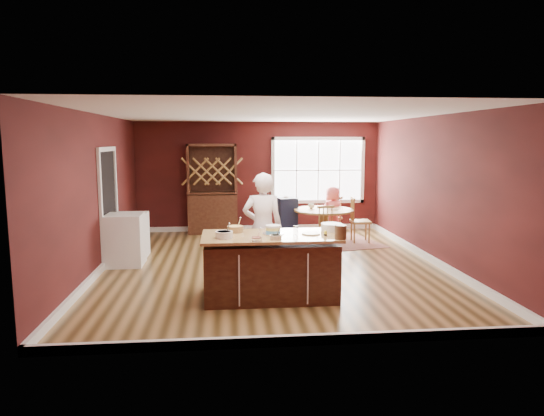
{
  "coord_description": "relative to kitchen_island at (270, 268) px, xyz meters",
  "views": [
    {
      "loc": [
        -0.82,
        -8.52,
        2.26
      ],
      "look_at": [
        0.0,
        0.01,
        1.05
      ],
      "focal_mm": 32.0,
      "sensor_mm": 36.0,
      "label": 1
    }
  ],
  "objects": [
    {
      "name": "toddler",
      "position": [
        0.76,
        3.95,
        0.37
      ],
      "size": [
        0.18,
        0.14,
        0.26
      ],
      "primitive_type": null,
      "color": "#8CA5BF",
      "rests_on": "high_chair"
    },
    {
      "name": "high_chair",
      "position": [
        0.73,
        3.97,
        0.07
      ],
      "size": [
        0.49,
        0.49,
        1.01
      ],
      "primitive_type": null,
      "rotation": [
        0.0,
        0.0,
        0.21
      ],
      "color": "black",
      "rests_on": "ground"
    },
    {
      "name": "bowl_yellow",
      "position": [
        -0.49,
        0.25,
        0.53
      ],
      "size": [
        0.24,
        0.24,
        0.09
      ],
      "primitive_type": "cylinder",
      "color": "olive",
      "rests_on": "kitchen_island"
    },
    {
      "name": "drinking_glass",
      "position": [
        0.35,
        -0.08,
        0.55
      ],
      "size": [
        0.07,
        0.07,
        0.14
      ],
      "primitive_type": "cylinder",
      "color": "white",
      "rests_on": "kitchen_island"
    },
    {
      "name": "bowl_pink",
      "position": [
        -0.23,
        -0.43,
        0.51
      ],
      "size": [
        0.15,
        0.15,
        0.06
      ],
      "primitive_type": "cylinder",
      "color": "silver",
      "rests_on": "kitchen_island"
    },
    {
      "name": "bowl_blue",
      "position": [
        -0.65,
        -0.16,
        0.53
      ],
      "size": [
        0.24,
        0.24,
        0.09
      ],
      "primitive_type": "cylinder",
      "color": "white",
      "rests_on": "kitchen_island"
    },
    {
      "name": "baker",
      "position": [
        -0.05,
        0.79,
        0.44
      ],
      "size": [
        0.66,
        0.45,
        1.75
      ],
      "primitive_type": "imported",
      "rotation": [
        0.0,
        0.0,
        3.1
      ],
      "color": "white",
      "rests_on": "ground"
    },
    {
      "name": "stoneware_crock",
      "position": [
        0.92,
        -0.39,
        0.58
      ],
      "size": [
        0.16,
        0.16,
        0.19
      ],
      "primitive_type": "cylinder",
      "color": "#452C18",
      "rests_on": "kitchen_island"
    },
    {
      "name": "washer",
      "position": [
        -2.45,
        2.07,
        0.03
      ],
      "size": [
        0.64,
        0.62,
        0.93
      ],
      "primitive_type": "cube",
      "color": "white",
      "rests_on": "ground"
    },
    {
      "name": "rug",
      "position": [
        1.51,
        3.6,
        -0.43
      ],
      "size": [
        2.62,
        2.22,
        0.01
      ],
      "primitive_type": "cube",
      "rotation": [
        0.0,
        0.0,
        0.21
      ],
      "color": "brown",
      "rests_on": "ground"
    },
    {
      "name": "layer_cake",
      "position": [
        0.04,
        0.06,
        0.54
      ],
      "size": [
        0.31,
        0.31,
        0.13
      ],
      "primitive_type": null,
      "color": "white",
      "rests_on": "kitchen_island"
    },
    {
      "name": "window",
      "position": [
        1.69,
        5.26,
        1.06
      ],
      "size": [
        2.36,
        0.1,
        1.66
      ],
      "primitive_type": null,
      "color": "white",
      "rests_on": "room_shell"
    },
    {
      "name": "dining_table",
      "position": [
        1.51,
        3.6,
        0.1
      ],
      "size": [
        1.31,
        1.31,
        0.75
      ],
      "color": "brown",
      "rests_on": "ground"
    },
    {
      "name": "dryer",
      "position": [
        -2.45,
        2.71,
        -0.01
      ],
      "size": [
        0.59,
        0.57,
        0.86
      ],
      "primitive_type": "cube",
      "color": "white",
      "rests_on": "ground"
    },
    {
      "name": "table_plate",
      "position": [
        1.72,
        3.54,
        0.32
      ],
      "size": [
        0.2,
        0.2,
        0.02
      ],
      "primitive_type": "cylinder",
      "color": "beige",
      "rests_on": "dining_table"
    },
    {
      "name": "seated_woman",
      "position": [
        1.82,
        4.1,
        0.16
      ],
      "size": [
        0.7,
        0.61,
        1.2
      ],
      "primitive_type": "imported",
      "rotation": [
        0.0,
        0.0,
        3.62
      ],
      "color": "#EA5E5F",
      "rests_on": "ground"
    },
    {
      "name": "doorway",
      "position": [
        -2.78,
        2.39,
        0.59
      ],
      "size": [
        0.08,
        1.26,
        2.13
      ],
      "primitive_type": null,
      "color": "white",
      "rests_on": "room_shell"
    },
    {
      "name": "chair_north",
      "position": [
        1.83,
        4.32,
        0.04
      ],
      "size": [
        0.55,
        0.55,
        0.96
      ],
      "primitive_type": null,
      "rotation": [
        0.0,
        0.0,
        3.79
      ],
      "color": "olive",
      "rests_on": "ground"
    },
    {
      "name": "chair_south",
      "position": [
        1.45,
        2.84,
        0.02
      ],
      "size": [
        0.44,
        0.42,
        0.92
      ],
      "primitive_type": null,
      "rotation": [
        0.0,
        0.0,
        0.15
      ],
      "color": "brown",
      "rests_on": "ground"
    },
    {
      "name": "white_tub",
      "position": [
        0.94,
        0.23,
        0.53
      ],
      "size": [
        0.31,
        0.31,
        0.11
      ],
      "primitive_type": "cylinder",
      "color": "silver",
      "rests_on": "kitchen_island"
    },
    {
      "name": "table_cup",
      "position": [
        1.26,
        3.77,
        0.36
      ],
      "size": [
        0.14,
        0.14,
        0.1
      ],
      "primitive_type": "imported",
      "rotation": [
        0.0,
        0.0,
        -0.12
      ],
      "color": "white",
      "rests_on": "dining_table"
    },
    {
      "name": "bowl_olive",
      "position": [
        0.04,
        -0.33,
        0.51
      ],
      "size": [
        0.16,
        0.16,
        0.06
      ],
      "primitive_type": "cylinder",
      "color": "beige",
      "rests_on": "kitchen_island"
    },
    {
      "name": "chair_east",
      "position": [
        2.34,
        3.61,
        0.07
      ],
      "size": [
        0.43,
        0.45,
        1.02
      ],
      "primitive_type": null,
      "rotation": [
        0.0,
        0.0,
        1.51
      ],
      "color": "brown",
      "rests_on": "ground"
    },
    {
      "name": "kitchen_island",
      "position": [
        0.0,
        0.0,
        0.0
      ],
      "size": [
        1.94,
        1.02,
        0.92
      ],
      "color": "black",
      "rests_on": "ground"
    },
    {
      "name": "dinner_plate",
      "position": [
        0.58,
        -0.0,
        0.49
      ],
      "size": [
        0.26,
        0.26,
        0.02
      ],
      "primitive_type": "cylinder",
      "color": "beige",
      "rests_on": "kitchen_island"
    },
    {
      "name": "toy_figurine",
      "position": [
        0.76,
        -0.17,
        0.52
      ],
      "size": [
        0.05,
        0.05,
        0.08
      ],
      "primitive_type": null,
      "color": "#FFF52B",
      "rests_on": "kitchen_island"
    },
    {
      "name": "hutch",
      "position": [
        -0.94,
        5.01,
        0.64
      ],
      "size": [
        1.18,
        0.49,
        2.17
      ],
      "primitive_type": "cube",
      "color": "black",
      "rests_on": "ground"
    },
    {
      "name": "room_shell",
      "position": [
        0.19,
        1.79,
        0.91
      ],
      "size": [
        7.0,
        7.0,
        7.0
      ],
      "color": "olive",
      "rests_on": "ground"
    }
  ]
}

